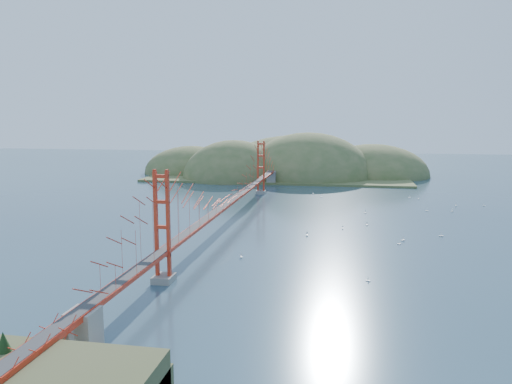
% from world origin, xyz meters
% --- Properties ---
extents(ground, '(320.00, 320.00, 0.00)m').
position_xyz_m(ground, '(0.00, 0.00, 0.00)').
color(ground, '#2D485A').
rests_on(ground, ground).
extents(bridge, '(2.20, 94.40, 12.00)m').
position_xyz_m(bridge, '(0.00, 0.18, 7.01)').
color(bridge, gray).
rests_on(bridge, ground).
extents(approach_viaduct, '(1.40, 12.00, 3.38)m').
position_xyz_m(approach_viaduct, '(0.00, -51.91, 2.55)').
color(approach_viaduct, red).
rests_on(approach_viaduct, ground).
extents(promontory, '(9.00, 6.00, 0.24)m').
position_xyz_m(promontory, '(0.00, -48.50, 0.12)').
color(promontory, '#59544C').
rests_on(promontory, ground).
extents(fort, '(3.70, 2.30, 1.75)m').
position_xyz_m(fort, '(0.40, -47.80, 0.67)').
color(fort, maroon).
rests_on(fort, ground).
extents(far_headlands, '(84.00, 58.00, 25.00)m').
position_xyz_m(far_headlands, '(2.21, 68.52, 0.00)').
color(far_headlands, olive).
rests_on(far_headlands, ground).
extents(sailboat_14, '(0.69, 0.69, 0.72)m').
position_xyz_m(sailboat_14, '(26.27, -7.83, 0.16)').
color(sailboat_14, white).
rests_on(sailboat_14, ground).
extents(sailboat_4, '(0.58, 0.58, 0.61)m').
position_xyz_m(sailboat_4, '(37.27, 15.64, 0.14)').
color(sailboat_4, white).
rests_on(sailboat_4, ground).
extents(sailboat_1, '(0.59, 0.59, 0.63)m').
position_xyz_m(sailboat_1, '(21.74, 1.45, 0.14)').
color(sailboat_1, white).
rests_on(sailboat_1, ground).
extents(sailboat_16, '(0.61, 0.61, 0.63)m').
position_xyz_m(sailboat_16, '(21.86, 11.42, 0.14)').
color(sailboat_16, white).
rests_on(sailboat_16, ground).
extents(sailboat_3, '(0.52, 0.52, 0.55)m').
position_xyz_m(sailboat_3, '(11.38, 31.31, 0.13)').
color(sailboat_3, white).
rests_on(sailboat_3, ground).
extents(sailboat_12, '(0.51, 0.48, 0.58)m').
position_xyz_m(sailboat_12, '(13.43, 27.43, 0.14)').
color(sailboat_12, white).
rests_on(sailboat_12, ground).
extents(sailboat_10, '(0.55, 0.60, 0.68)m').
position_xyz_m(sailboat_10, '(6.05, -19.77, 0.15)').
color(sailboat_10, white).
rests_on(sailboat_10, ground).
extents(sailboat_0, '(0.51, 0.61, 0.71)m').
position_xyz_m(sailboat_0, '(13.04, -7.17, 0.15)').
color(sailboat_0, white).
rests_on(sailboat_0, ground).
extents(sailboat_2, '(0.54, 0.47, 0.61)m').
position_xyz_m(sailboat_2, '(25.52, -9.94, 0.14)').
color(sailboat_2, white).
rests_on(sailboat_2, ground).
extents(sailboat_15, '(0.51, 0.56, 0.64)m').
position_xyz_m(sailboat_15, '(33.22, 28.76, 0.14)').
color(sailboat_15, white).
rests_on(sailboat_15, ground).
extents(sailboat_17, '(0.50, 0.40, 0.58)m').
position_xyz_m(sailboat_17, '(44.33, 22.43, 0.14)').
color(sailboat_17, white).
rests_on(sailboat_17, ground).
extents(sailboat_9, '(0.61, 0.61, 0.65)m').
position_xyz_m(sailboat_9, '(39.11, 21.67, 0.15)').
color(sailboat_9, white).
rests_on(sailboat_9, ground).
extents(sailboat_6, '(0.52, 0.52, 0.57)m').
position_xyz_m(sailboat_6, '(20.81, -26.08, 0.14)').
color(sailboat_6, white).
rests_on(sailboat_6, ground).
extents(sailboat_7, '(0.58, 0.53, 0.65)m').
position_xyz_m(sailboat_7, '(32.85, 15.28, 0.15)').
color(sailboat_7, white).
rests_on(sailboat_7, ground).
extents(sailboat_13, '(0.65, 0.64, 0.73)m').
position_xyz_m(sailboat_13, '(31.88, -4.32, 0.16)').
color(sailboat_13, white).
rests_on(sailboat_13, ground).
extents(sailboat_8, '(0.58, 0.58, 0.61)m').
position_xyz_m(sailboat_8, '(31.59, 29.85, 0.14)').
color(sailboat_8, white).
rests_on(sailboat_8, ground).
extents(sailboat_extra_0, '(0.43, 0.50, 0.57)m').
position_xyz_m(sailboat_extra_0, '(18.03, -1.80, 0.14)').
color(sailboat_extra_0, white).
rests_on(sailboat_extra_0, ground).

